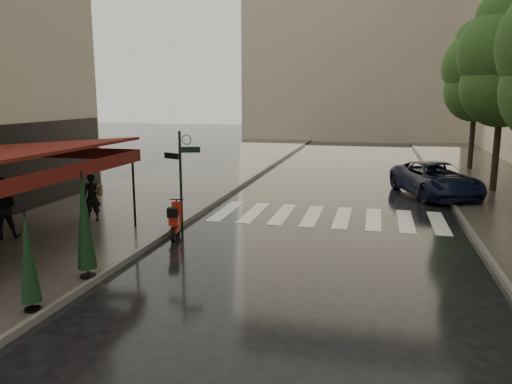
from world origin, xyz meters
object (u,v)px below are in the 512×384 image
at_px(scooter, 175,221).
at_px(parasol_front, 85,221).
at_px(pedestrian_with_umbrella, 91,172).
at_px(pedestrian_terrace, 2,208).
at_px(parasol_back, 28,256).
at_px(parked_car, 436,179).

bearing_deg(scooter, parasol_front, -112.50).
xyz_separation_m(pedestrian_with_umbrella, parasol_front, (2.72, -4.69, -0.30)).
xyz_separation_m(pedestrian_terrace, scooter, (4.55, 1.66, -0.52)).
distance_m(pedestrian_with_umbrella, parasol_front, 5.42).
distance_m(pedestrian_terrace, scooter, 4.87).
bearing_deg(parasol_back, parked_car, 58.31).
bearing_deg(parked_car, pedestrian_terrace, -160.99).
relative_size(scooter, parked_car, 0.30).
relative_size(pedestrian_with_umbrella, scooter, 1.56).
distance_m(parked_car, parasol_back, 16.52).
relative_size(pedestrian_with_umbrella, parasol_front, 1.00).
height_order(parked_car, parasol_back, parasol_back).
xyz_separation_m(pedestrian_with_umbrella, parasol_back, (2.69, -6.53, -0.51)).
bearing_deg(pedestrian_terrace, parasol_front, 116.92).
bearing_deg(parked_car, pedestrian_with_umbrella, -165.56).
bearing_deg(pedestrian_terrace, parasol_back, 100.44).
xyz_separation_m(pedestrian_terrace, parasol_back, (4.05, -4.09, 0.20)).
relative_size(pedestrian_with_umbrella, pedestrian_terrace, 1.36).
bearing_deg(pedestrian_with_umbrella, scooter, -29.15).
distance_m(scooter, parasol_back, 5.82).
bearing_deg(parasol_front, scooter, 83.12).
bearing_deg(parasol_back, pedestrian_terrace, 134.72).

